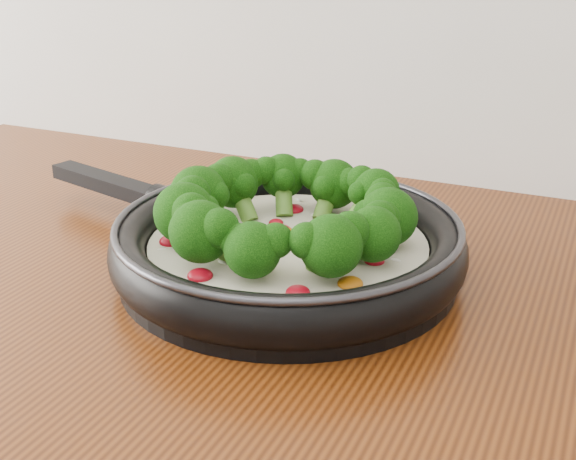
% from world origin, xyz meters
% --- Properties ---
extents(skillet, '(0.60, 0.44, 0.11)m').
position_xyz_m(skillet, '(-0.06, 1.12, 0.94)').
color(skillet, black).
rests_on(skillet, counter).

